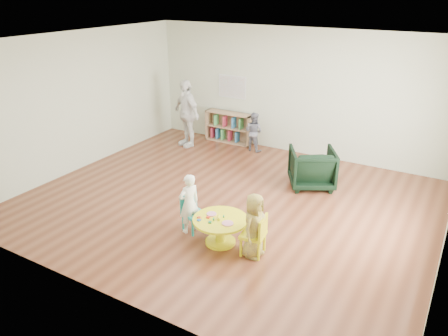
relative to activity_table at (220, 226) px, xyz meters
The scene contains 11 objects.
room 2.11m from the activity_table, 114.45° to the left, with size 7.10×7.00×2.80m.
activity_table is the anchor object (origin of this frame).
kid_chair_left 0.60m from the activity_table, 168.01° to the left, with size 0.40×0.40×0.59m.
kid_chair_right 0.60m from the activity_table, ahead, with size 0.37×0.37×0.62m.
bookshelf 4.65m from the activity_table, 118.12° to the left, with size 1.20×0.30×0.75m.
alphabet_poster 4.87m from the activity_table, 117.26° to the left, with size 0.74×0.01×0.54m.
armchair 2.68m from the activity_table, 79.73° to the left, with size 0.81×0.84×0.76m, color black.
child_left 0.63m from the activity_table, behind, with size 0.36×0.23×0.98m, color white.
child_right 0.61m from the activity_table, ahead, with size 0.47×0.31×0.97m, color yellow.
toddler 4.08m from the activity_table, 109.78° to the left, with size 0.45×0.35×0.92m, color #161C37.
adult_caretaker 4.48m from the activity_table, 131.15° to the left, with size 0.94×0.39×1.60m, color white.
Camera 1 is at (3.48, -6.10, 3.62)m, focal length 35.00 mm.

